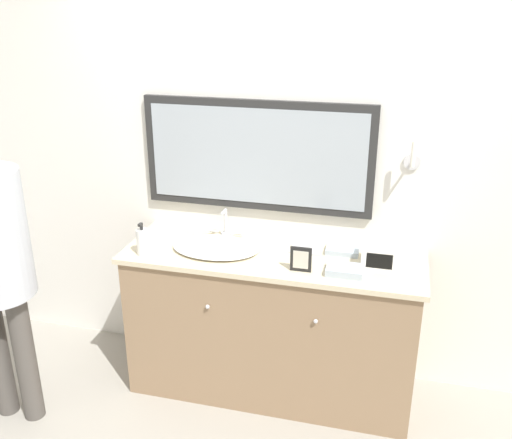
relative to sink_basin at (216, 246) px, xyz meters
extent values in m
plane|color=#9E998E|center=(0.33, -0.27, -0.93)|extent=(14.00, 14.00, 0.00)
cube|color=white|center=(0.33, 0.35, 0.34)|extent=(8.00, 0.06, 2.55)
cube|color=#282828|center=(0.17, 0.30, 0.47)|extent=(1.38, 0.04, 0.66)
cube|color=#9EA8B2|center=(0.17, 0.28, 0.47)|extent=(1.29, 0.01, 0.57)
cylinder|color=silver|center=(1.05, 0.31, 0.49)|extent=(0.09, 0.01, 0.09)
cylinder|color=silver|center=(1.05, 0.26, 0.49)|extent=(0.02, 0.10, 0.02)
cylinder|color=white|center=(1.05, 0.21, 0.56)|extent=(0.02, 0.02, 0.14)
cube|color=#937556|center=(0.33, 0.02, -0.49)|extent=(1.66, 0.56, 0.88)
cube|color=beige|center=(0.33, 0.02, -0.03)|extent=(1.71, 0.59, 0.03)
sphere|color=silver|center=(0.03, -0.27, -0.24)|extent=(0.02, 0.02, 0.02)
sphere|color=silver|center=(0.63, -0.27, -0.24)|extent=(0.02, 0.02, 0.02)
ellipsoid|color=white|center=(0.00, -0.01, 0.00)|extent=(0.51, 0.35, 0.03)
cylinder|color=silver|center=(0.00, 0.19, 0.00)|extent=(0.06, 0.06, 0.03)
cylinder|color=silver|center=(0.00, 0.19, 0.08)|extent=(0.02, 0.02, 0.14)
cylinder|color=silver|center=(0.00, 0.15, 0.16)|extent=(0.02, 0.07, 0.02)
cylinder|color=white|center=(-0.08, 0.19, 0.01)|extent=(0.06, 0.02, 0.02)
cylinder|color=white|center=(0.07, 0.19, 0.01)|extent=(0.06, 0.02, 0.02)
cylinder|color=white|center=(-0.38, -0.17, 0.06)|extent=(0.07, 0.07, 0.15)
cylinder|color=black|center=(-0.38, -0.17, 0.15)|extent=(0.02, 0.02, 0.04)
cube|color=black|center=(-0.38, -0.18, 0.17)|extent=(0.02, 0.03, 0.01)
cube|color=white|center=(0.93, 0.02, 0.04)|extent=(0.19, 0.15, 0.13)
cube|color=black|center=(0.93, -0.05, 0.04)|extent=(0.14, 0.01, 0.09)
cube|color=black|center=(0.52, -0.15, 0.05)|extent=(0.11, 0.01, 0.14)
cube|color=beige|center=(0.52, -0.16, 0.05)|extent=(0.08, 0.00, 0.10)
cube|color=#A8B7C6|center=(0.71, 0.14, 0.00)|extent=(0.18, 0.12, 0.03)
cube|color=#A8B7C6|center=(0.75, -0.12, 0.00)|extent=(0.19, 0.14, 0.04)
cube|color=silver|center=(0.51, 0.10, -0.01)|extent=(0.18, 0.10, 0.01)
cylinder|color=#514C47|center=(-0.94, -0.58, -0.54)|extent=(0.12, 0.12, 0.79)
camera|label=1|loc=(0.97, -2.84, 1.36)|focal=40.00mm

